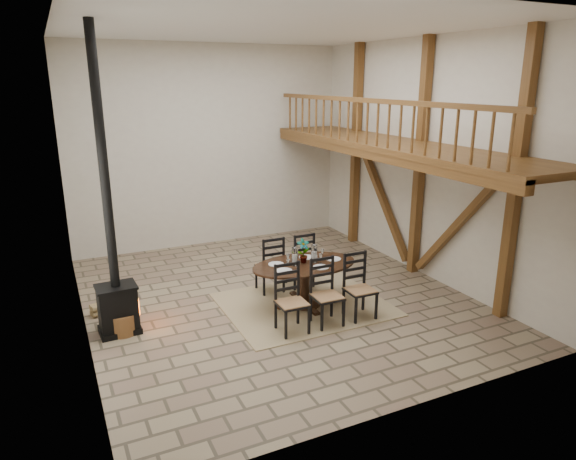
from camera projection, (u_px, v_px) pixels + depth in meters
name	position (u px, v px, depth m)	size (l,w,h in m)	color
ground	(275.00, 297.00, 10.16)	(8.00, 8.00, 0.00)	gray
room_shell	(331.00, 141.00, 9.79)	(7.02, 8.02, 5.01)	beige
rug	(304.00, 304.00, 9.80)	(3.00, 2.50, 0.02)	tan
dining_table	(307.00, 285.00, 9.57)	(2.05, 2.28, 1.31)	black
wood_stove	(114.00, 271.00, 8.43)	(0.68, 0.53, 5.00)	black
log_basket	(122.00, 321.00, 8.70)	(0.56, 0.56, 0.46)	brown
log_stack	(100.00, 309.00, 9.36)	(0.37, 0.30, 0.22)	tan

